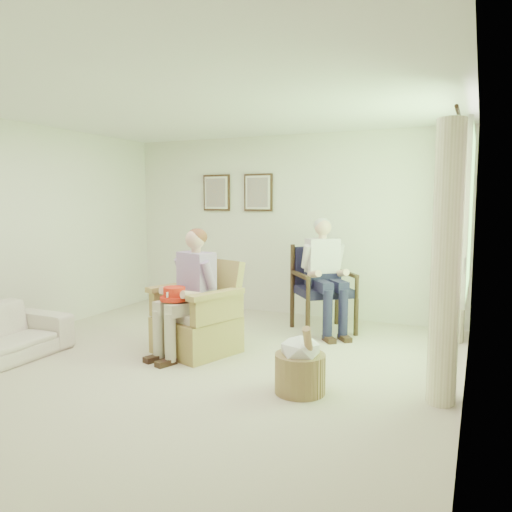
% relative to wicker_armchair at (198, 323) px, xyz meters
% --- Properties ---
extents(floor, '(5.50, 5.50, 0.00)m').
position_rel_wicker_armchair_xyz_m(floor, '(0.22, -0.57, -0.32)').
color(floor, beige).
rests_on(floor, ground).
extents(back_wall, '(5.00, 0.04, 2.60)m').
position_rel_wicker_armchair_xyz_m(back_wall, '(0.22, 2.18, 0.98)').
color(back_wall, silver).
rests_on(back_wall, ground).
extents(left_wall, '(0.04, 5.50, 2.60)m').
position_rel_wicker_armchair_xyz_m(left_wall, '(-2.28, -0.57, 0.98)').
color(left_wall, silver).
rests_on(left_wall, ground).
extents(right_wall, '(0.04, 5.50, 2.60)m').
position_rel_wicker_armchair_xyz_m(right_wall, '(2.72, -0.57, 0.98)').
color(right_wall, silver).
rests_on(right_wall, ground).
extents(ceiling, '(5.00, 5.50, 0.02)m').
position_rel_wicker_armchair_xyz_m(ceiling, '(0.22, -0.57, 2.28)').
color(ceiling, white).
rests_on(ceiling, back_wall).
extents(window, '(0.13, 2.50, 1.63)m').
position_rel_wicker_armchair_xyz_m(window, '(2.68, 0.63, 1.26)').
color(window, '#2D6B23').
rests_on(window, right_wall).
extents(curtain_left, '(0.34, 0.34, 2.30)m').
position_rel_wicker_armchair_xyz_m(curtain_left, '(2.55, -0.35, 0.83)').
color(curtain_left, '#F2E9BE').
rests_on(curtain_left, ground).
extents(curtain_right, '(0.34, 0.34, 2.30)m').
position_rel_wicker_armchair_xyz_m(curtain_right, '(2.55, 1.61, 0.83)').
color(curtain_right, '#F2E9BE').
rests_on(curtain_right, ground).
extents(framed_print_left, '(0.45, 0.05, 0.55)m').
position_rel_wicker_armchair_xyz_m(framed_print_left, '(-0.93, 2.14, 1.46)').
color(framed_print_left, '#382114').
rests_on(framed_print_left, back_wall).
extents(framed_print_right, '(0.45, 0.05, 0.55)m').
position_rel_wicker_armchair_xyz_m(framed_print_right, '(-0.23, 2.14, 1.46)').
color(framed_print_right, '#382114').
rests_on(framed_print_right, back_wall).
extents(wicker_armchair, '(0.79, 0.78, 1.01)m').
position_rel_wicker_armchair_xyz_m(wicker_armchair, '(0.00, 0.00, 0.00)').
color(wicker_armchair, tan).
rests_on(wicker_armchair, ground).
extents(wood_armchair, '(0.69, 0.65, 1.06)m').
position_rel_wicker_armchair_xyz_m(wood_armchair, '(1.01, 1.50, 0.26)').
color(wood_armchair, black).
rests_on(wood_armchair, ground).
extents(person_wicker, '(0.40, 0.62, 1.34)m').
position_rel_wicker_armchair_xyz_m(person_wicker, '(-0.00, -0.13, 0.46)').
color(person_wicker, beige).
rests_on(person_wicker, ground).
extents(person_dark, '(0.40, 0.63, 1.42)m').
position_rel_wicker_armchair_xyz_m(person_dark, '(1.01, 1.32, 0.52)').
color(person_dark, '#1B1A3A').
rests_on(person_dark, ground).
extents(red_hat, '(0.30, 0.30, 0.14)m').
position_rel_wicker_armchair_xyz_m(red_hat, '(-0.08, -0.33, 0.37)').
color(red_hat, red).
rests_on(red_hat, person_wicker).
extents(hatbox, '(0.54, 0.54, 0.65)m').
position_rel_wicker_armchair_xyz_m(hatbox, '(1.42, -0.66, -0.07)').
color(hatbox, tan).
rests_on(hatbox, ground).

